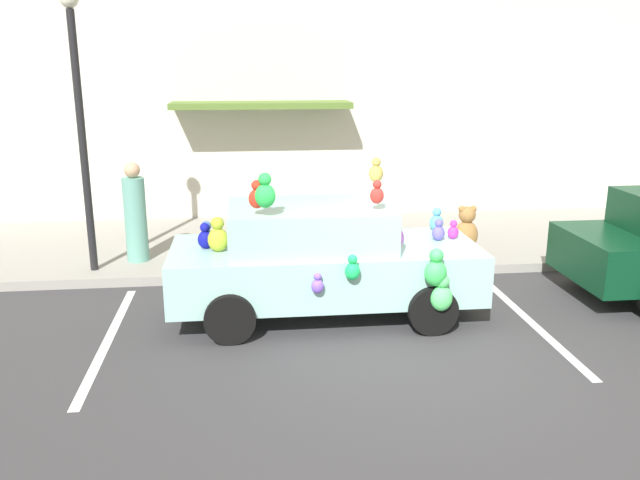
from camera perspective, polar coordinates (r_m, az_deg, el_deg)
ground_plane at (r=7.91m, az=8.26°, el=-10.23°), size 60.00×60.00×0.00m
sidewalk at (r=12.49m, az=2.54°, el=-0.12°), size 24.00×4.00×0.15m
storefront_building at (r=14.17m, az=1.23°, el=14.49°), size 24.00×1.25×6.40m
parking_stripe_front at (r=9.37m, az=17.73°, el=-6.65°), size 0.12×3.60×0.01m
parking_stripe_rear at (r=8.77m, az=-17.95°, el=-8.20°), size 0.12×3.60×0.01m
plush_covered_car at (r=8.88m, az=0.16°, el=-1.65°), size 4.14×1.99×2.10m
teddy_bear_on_sidewalk at (r=11.86m, az=12.63°, el=0.92°), size 0.42×0.35×0.80m
street_lamp_post at (r=10.70m, az=-20.25°, el=10.85°), size 0.28×0.28×4.26m
pedestrian_near_shopfront at (r=11.26m, az=-15.79°, el=2.06°), size 0.36×0.36×1.66m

